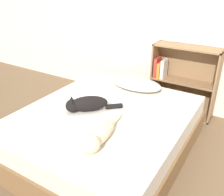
# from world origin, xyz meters

# --- Properties ---
(ground_plane) EXTENTS (8.00, 8.00, 0.00)m
(ground_plane) POSITION_xyz_m (0.00, 0.00, 0.00)
(ground_plane) COLOR brown
(wall_back) EXTENTS (8.00, 0.06, 2.50)m
(wall_back) POSITION_xyz_m (0.00, 1.35, 1.25)
(wall_back) COLOR silver
(wall_back) RESTS_ON ground_plane
(bed) EXTENTS (1.55, 1.82, 0.44)m
(bed) POSITION_xyz_m (0.00, 0.00, 0.22)
(bed) COLOR brown
(bed) RESTS_ON ground_plane
(pillow) EXTENTS (0.61, 0.36, 0.10)m
(pillow) POSITION_xyz_m (-0.01, 0.70, 0.49)
(pillow) COLOR beige
(pillow) RESTS_ON bed
(cat_light) EXTENTS (0.20, 0.62, 0.16)m
(cat_light) POSITION_xyz_m (0.23, -0.42, 0.50)
(cat_light) COLOR beige
(cat_light) RESTS_ON bed
(cat_dark) EXTENTS (0.45, 0.42, 0.16)m
(cat_dark) POSITION_xyz_m (-0.17, -0.07, 0.51)
(cat_dark) COLOR black
(cat_dark) RESTS_ON bed
(bookshelf) EXTENTS (0.80, 0.26, 0.89)m
(bookshelf) POSITION_xyz_m (0.38, 1.22, 0.46)
(bookshelf) COLOR #8E6B47
(bookshelf) RESTS_ON ground_plane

